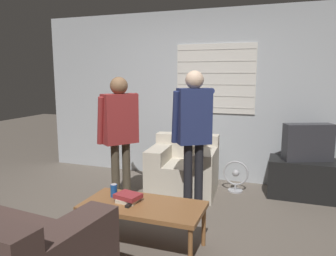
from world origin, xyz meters
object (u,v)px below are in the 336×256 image
at_px(coffee_table, 143,208).
at_px(floor_fan, 236,176).
at_px(tv, 308,142).
at_px(person_left_standing, 119,126).
at_px(armchair_beige, 184,169).
at_px(person_right_standing, 194,125).
at_px(spare_remote, 130,204).
at_px(book_stack, 128,197).
at_px(soda_can, 114,190).

height_order(coffee_table, floor_fan, floor_fan).
height_order(tv, person_left_standing, person_left_standing).
bearing_deg(coffee_table, armchair_beige, 93.12).
relative_size(person_right_standing, spare_remote, 12.42).
bearing_deg(tv, book_stack, 26.40).
xyz_separation_m(armchair_beige, person_right_standing, (0.31, -0.64, 0.72)).
height_order(coffee_table, book_stack, book_stack).
bearing_deg(coffee_table, spare_remote, -143.64).
bearing_deg(book_stack, person_right_standing, 67.76).
bearing_deg(tv, armchair_beige, -10.71).
xyz_separation_m(coffee_table, soda_can, (-0.34, 0.08, 0.10)).
bearing_deg(book_stack, coffee_table, -3.64).
bearing_deg(armchair_beige, soda_can, 75.84).
distance_m(person_right_standing, book_stack, 1.14).
xyz_separation_m(tv, person_left_standing, (-2.16, -1.06, 0.26)).
height_order(tv, book_stack, tv).
bearing_deg(armchair_beige, coffee_table, 88.64).
xyz_separation_m(tv, spare_remote, (-1.58, -1.97, -0.30)).
relative_size(coffee_table, spare_remote, 8.42).
height_order(person_right_standing, spare_remote, person_right_standing).
bearing_deg(soda_can, person_right_standing, 56.62).
distance_m(coffee_table, book_stack, 0.17).
distance_m(coffee_table, tv, 2.44).
xyz_separation_m(person_right_standing, floor_fan, (0.37, 0.88, -0.82)).
bearing_deg(soda_can, tv, 44.93).
bearing_deg(book_stack, armchair_beige, 87.49).
distance_m(book_stack, floor_fan, 1.96).
bearing_deg(person_left_standing, book_stack, -111.12).
distance_m(coffee_table, soda_can, 0.36).
relative_size(coffee_table, soda_can, 8.88).
bearing_deg(tv, person_left_standing, 3.48).
relative_size(person_left_standing, soda_can, 12.54).
xyz_separation_m(spare_remote, floor_fan, (0.69, 1.88, -0.23)).
bearing_deg(person_right_standing, armchair_beige, 82.62).
distance_m(person_right_standing, soda_can, 1.16).
height_order(armchair_beige, soda_can, armchair_beige).
distance_m(person_left_standing, book_stack, 1.11).
bearing_deg(soda_can, person_left_standing, 113.40).
bearing_deg(coffee_table, tv, 51.92).
bearing_deg(coffee_table, soda_can, 167.38).
bearing_deg(person_right_standing, coffee_table, -136.49).
bearing_deg(tv, coffee_table, 29.31).
bearing_deg(person_right_standing, person_left_standing, 152.47).
bearing_deg(spare_remote, coffee_table, 41.05).
bearing_deg(armchair_beige, book_stack, 83.01).
bearing_deg(spare_remote, person_right_standing, 77.12).
bearing_deg(floor_fan, spare_remote, -110.21).
relative_size(coffee_table, person_left_standing, 0.71).
xyz_separation_m(coffee_table, book_stack, (-0.15, 0.01, 0.08)).
bearing_deg(floor_fan, tv, 6.10).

